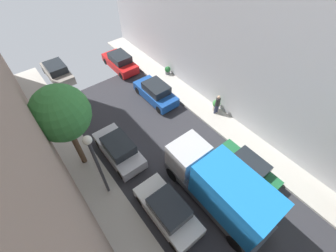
{
  "coord_description": "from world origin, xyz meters",
  "views": [
    {
      "loc": [
        -5.67,
        -1.28,
        12.92
      ],
      "look_at": [
        1.27,
        7.44,
        0.5
      ],
      "focal_mm": 24.17,
      "sensor_mm": 36.0,
      "label": 1
    }
  ],
  "objects_px": {
    "parked_car_right_4": "(120,62)",
    "lamp_post": "(95,159)",
    "parked_car_left_4": "(119,149)",
    "delivery_truck": "(221,188)",
    "parked_car_left_5": "(57,72)",
    "potted_plant_1": "(168,70)",
    "parked_car_right_2": "(246,169)",
    "parked_car_left_3": "(168,210)",
    "potted_plant_2": "(216,105)",
    "pedestrian": "(217,104)",
    "street_tree_2": "(61,114)",
    "parked_car_right_3": "(156,92)"
  },
  "relations": [
    {
      "from": "parked_car_right_4",
      "to": "lamp_post",
      "type": "bearing_deg",
      "value": -123.73
    },
    {
      "from": "parked_car_left_4",
      "to": "delivery_truck",
      "type": "distance_m",
      "value": 6.99
    },
    {
      "from": "parked_car_left_4",
      "to": "parked_car_left_5",
      "type": "height_order",
      "value": "same"
    },
    {
      "from": "delivery_truck",
      "to": "potted_plant_1",
      "type": "xyz_separation_m",
      "value": [
        5.63,
        11.65,
        -1.23
      ]
    },
    {
      "from": "parked_car_right_2",
      "to": "potted_plant_1",
      "type": "bearing_deg",
      "value": 75.69
    },
    {
      "from": "parked_car_left_3",
      "to": "delivery_truck",
      "type": "distance_m",
      "value": 3.12
    },
    {
      "from": "parked_car_left_4",
      "to": "potted_plant_1",
      "type": "relative_size",
      "value": 5.45
    },
    {
      "from": "potted_plant_2",
      "to": "pedestrian",
      "type": "bearing_deg",
      "value": -131.3
    },
    {
      "from": "parked_car_left_5",
      "to": "parked_car_right_4",
      "type": "distance_m",
      "value": 5.83
    },
    {
      "from": "potted_plant_1",
      "to": "lamp_post",
      "type": "bearing_deg",
      "value": -145.01
    },
    {
      "from": "delivery_truck",
      "to": "parked_car_left_5",
      "type": "bearing_deg",
      "value": 98.72
    },
    {
      "from": "street_tree_2",
      "to": "delivery_truck",
      "type": "bearing_deg",
      "value": -56.7
    },
    {
      "from": "potted_plant_1",
      "to": "lamp_post",
      "type": "xyz_separation_m",
      "value": [
        -10.23,
        -7.16,
        2.99
      ]
    },
    {
      "from": "parked_car_left_3",
      "to": "potted_plant_2",
      "type": "relative_size",
      "value": 4.21
    },
    {
      "from": "parked_car_right_2",
      "to": "parked_car_right_3",
      "type": "relative_size",
      "value": 1.0
    },
    {
      "from": "parked_car_right_4",
      "to": "pedestrian",
      "type": "relative_size",
      "value": 2.44
    },
    {
      "from": "potted_plant_1",
      "to": "parked_car_right_4",
      "type": "bearing_deg",
      "value": 127.84
    },
    {
      "from": "parked_car_right_4",
      "to": "delivery_truck",
      "type": "distance_m",
      "value": 15.69
    },
    {
      "from": "parked_car_left_5",
      "to": "parked_car_right_3",
      "type": "distance_m",
      "value": 9.69
    },
    {
      "from": "potted_plant_1",
      "to": "potted_plant_2",
      "type": "height_order",
      "value": "potted_plant_2"
    },
    {
      "from": "parked_car_right_2",
      "to": "pedestrian",
      "type": "bearing_deg",
      "value": 61.7
    },
    {
      "from": "parked_car_left_4",
      "to": "lamp_post",
      "type": "xyz_separation_m",
      "value": [
        -1.9,
        -1.87,
        2.83
      ]
    },
    {
      "from": "parked_car_right_3",
      "to": "parked_car_left_4",
      "type": "bearing_deg",
      "value": -149.34
    },
    {
      "from": "parked_car_left_4",
      "to": "potted_plant_1",
      "type": "distance_m",
      "value": 9.87
    },
    {
      "from": "potted_plant_2",
      "to": "parked_car_left_4",
      "type": "bearing_deg",
      "value": 173.02
    },
    {
      "from": "parked_car_left_3",
      "to": "street_tree_2",
      "type": "xyz_separation_m",
      "value": [
        -2.14,
        6.24,
        3.88
      ]
    },
    {
      "from": "parked_car_left_3",
      "to": "delivery_truck",
      "type": "relative_size",
      "value": 0.64
    },
    {
      "from": "parked_car_left_3",
      "to": "parked_car_right_4",
      "type": "distance_m",
      "value": 15.28
    },
    {
      "from": "parked_car_left_3",
      "to": "lamp_post",
      "type": "distance_m",
      "value": 4.78
    },
    {
      "from": "parked_car_left_3",
      "to": "parked_car_left_5",
      "type": "height_order",
      "value": "same"
    },
    {
      "from": "parked_car_right_3",
      "to": "potted_plant_1",
      "type": "distance_m",
      "value": 3.6
    },
    {
      "from": "delivery_truck",
      "to": "parked_car_right_2",
      "type": "bearing_deg",
      "value": 3.39
    },
    {
      "from": "parked_car_right_2",
      "to": "parked_car_right_4",
      "type": "bearing_deg",
      "value": 90.0
    },
    {
      "from": "parked_car_left_3",
      "to": "parked_car_right_4",
      "type": "height_order",
      "value": "same"
    },
    {
      "from": "pedestrian",
      "to": "street_tree_2",
      "type": "height_order",
      "value": "street_tree_2"
    },
    {
      "from": "parked_car_right_2",
      "to": "delivery_truck",
      "type": "xyz_separation_m",
      "value": [
        -2.7,
        -0.16,
        1.07
      ]
    },
    {
      "from": "parked_car_right_4",
      "to": "street_tree_2",
      "type": "bearing_deg",
      "value": -133.11
    },
    {
      "from": "parked_car_left_5",
      "to": "street_tree_2",
      "type": "relative_size",
      "value": 0.7
    },
    {
      "from": "delivery_truck",
      "to": "street_tree_2",
      "type": "bearing_deg",
      "value": 123.3
    },
    {
      "from": "delivery_truck",
      "to": "lamp_post",
      "type": "relative_size",
      "value": 1.29
    },
    {
      "from": "parked_car_right_4",
      "to": "pedestrian",
      "type": "height_order",
      "value": "pedestrian"
    },
    {
      "from": "parked_car_right_2",
      "to": "delivery_truck",
      "type": "distance_m",
      "value": 2.91
    },
    {
      "from": "parked_car_left_4",
      "to": "parked_car_right_4",
      "type": "distance_m",
      "value": 10.55
    },
    {
      "from": "parked_car_right_2",
      "to": "potted_plant_2",
      "type": "xyz_separation_m",
      "value": [
        2.87,
        5.19,
        -0.02
      ]
    },
    {
      "from": "pedestrian",
      "to": "lamp_post",
      "type": "xyz_separation_m",
      "value": [
        -9.97,
        -0.64,
        2.47
      ]
    },
    {
      "from": "parked_car_right_4",
      "to": "delivery_truck",
      "type": "xyz_separation_m",
      "value": [
        -2.7,
        -15.42,
        1.07
      ]
    },
    {
      "from": "parked_car_right_4",
      "to": "street_tree_2",
      "type": "distance_m",
      "value": 11.69
    },
    {
      "from": "parked_car_left_4",
      "to": "street_tree_2",
      "type": "relative_size",
      "value": 0.7
    },
    {
      "from": "pedestrian",
      "to": "lamp_post",
      "type": "distance_m",
      "value": 10.29
    },
    {
      "from": "parked_car_left_3",
      "to": "potted_plant_1",
      "type": "height_order",
      "value": "parked_car_left_3"
    }
  ]
}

